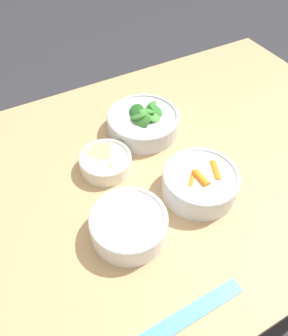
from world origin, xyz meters
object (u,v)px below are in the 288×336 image
object	(u,v)px
bowl_carrots	(200,182)
bowl_greens	(143,122)
ruler	(174,324)
bowl_beans_hotdog	(129,225)
bowl_cookies	(106,161)

from	to	relation	value
bowl_carrots	bowl_greens	size ratio (longest dim) A/B	0.89
bowl_greens	ruler	xyz separation A→B (m)	(0.19, 0.45, -0.03)
bowl_beans_hotdog	ruler	world-z (taller)	bowl_beans_hotdog
bowl_greens	bowl_beans_hotdog	world-z (taller)	bowl_greens
bowl_carrots	bowl_cookies	size ratio (longest dim) A/B	1.35
bowl_beans_hotdog	bowl_greens	bearing A→B (deg)	-123.73
bowl_greens	bowl_cookies	bearing A→B (deg)	27.99
ruler	bowl_beans_hotdog	bearing A→B (deg)	-94.45
ruler	bowl_cookies	bearing A→B (deg)	-97.03
bowl_greens	ruler	size ratio (longest dim) A/B	0.67
bowl_greens	bowl_beans_hotdog	size ratio (longest dim) A/B	1.21
bowl_cookies	bowl_carrots	bearing A→B (deg)	133.12
bowl_beans_hotdog	bowl_carrots	bearing A→B (deg)	-173.72
bowl_greens	ruler	distance (m)	0.49
bowl_beans_hotdog	bowl_cookies	world-z (taller)	bowl_beans_hotdog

